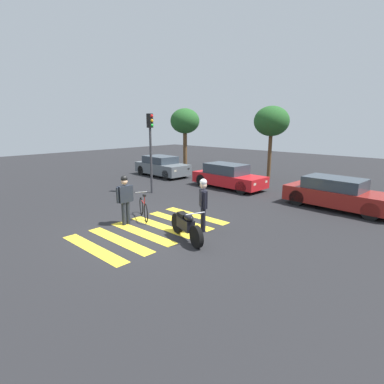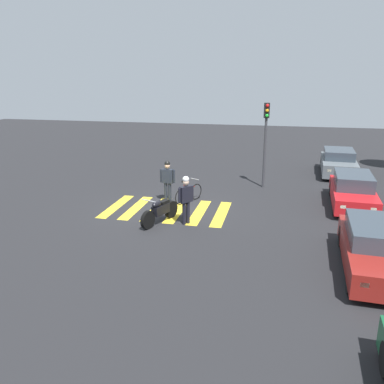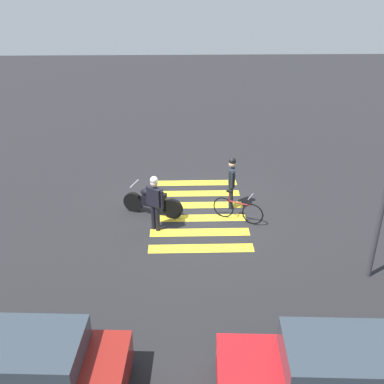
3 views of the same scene
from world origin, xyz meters
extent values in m
plane|color=#232326|center=(0.00, 0.00, 0.00)|extent=(60.00, 60.00, 0.00)
cylinder|color=black|center=(2.17, -0.09, 0.34)|extent=(0.68, 0.37, 0.68)
cylinder|color=black|center=(0.85, 0.41, 0.34)|extent=(0.68, 0.37, 0.68)
cube|color=black|center=(1.46, 0.17, 0.52)|extent=(0.85, 0.54, 0.36)
ellipsoid|color=black|center=(1.68, 0.09, 0.79)|extent=(0.53, 0.39, 0.24)
cube|color=black|center=(1.28, 0.24, 0.76)|extent=(0.50, 0.38, 0.12)
cylinder|color=#A5A5AD|center=(2.10, -0.06, 1.04)|extent=(0.25, 0.59, 0.04)
torus|color=black|center=(-1.70, 0.86, 0.36)|extent=(0.65, 0.37, 0.71)
torus|color=black|center=(-0.81, 0.39, 0.36)|extent=(0.65, 0.37, 0.71)
cylinder|color=maroon|center=(-1.26, 0.62, 0.64)|extent=(0.71, 0.41, 0.04)
cylinder|color=maroon|center=(-0.99, 0.48, 0.81)|extent=(0.04, 0.04, 0.34)
cube|color=black|center=(-0.99, 0.48, 0.99)|extent=(0.22, 0.18, 0.06)
cylinder|color=#99999E|center=(-1.61, 0.82, 0.96)|extent=(0.24, 0.42, 0.03)
cylinder|color=#1E232D|center=(-1.13, -0.38, 0.42)|extent=(0.14, 0.14, 0.85)
cylinder|color=#1E232D|center=(-1.12, -0.20, 0.42)|extent=(0.14, 0.14, 0.85)
cube|color=#1E232D|center=(-1.12, -0.29, 1.15)|extent=(0.23, 0.51, 0.60)
sphere|color=tan|center=(-1.12, -0.29, 1.61)|extent=(0.23, 0.23, 0.23)
cylinder|color=#1E232D|center=(-1.14, -0.58, 1.15)|extent=(0.09, 0.09, 0.57)
cylinder|color=#1E232D|center=(-1.10, 0.01, 1.15)|extent=(0.09, 0.09, 0.57)
sphere|color=black|center=(-1.12, -0.29, 1.71)|extent=(0.24, 0.24, 0.24)
cylinder|color=black|center=(1.44, 1.07, 0.42)|extent=(0.14, 0.14, 0.85)
cylinder|color=black|center=(1.30, 1.19, 0.42)|extent=(0.14, 0.14, 0.85)
cube|color=black|center=(1.37, 1.13, 1.15)|extent=(0.51, 0.47, 0.60)
sphere|color=beige|center=(1.37, 1.13, 1.61)|extent=(0.23, 0.23, 0.23)
cylinder|color=black|center=(1.60, 0.94, 1.15)|extent=(0.09, 0.09, 0.57)
cylinder|color=black|center=(1.14, 1.32, 1.15)|extent=(0.09, 0.09, 0.57)
sphere|color=white|center=(1.37, 1.13, 1.71)|extent=(0.24, 0.24, 0.24)
cube|color=yellow|center=(0.00, -2.25, 0.00)|extent=(3.10, 0.45, 0.01)
cube|color=yellow|center=(0.00, -1.35, 0.00)|extent=(3.10, 0.45, 0.01)
cube|color=yellow|center=(0.00, -0.45, 0.00)|extent=(3.10, 0.45, 0.01)
cube|color=yellow|center=(0.00, 0.45, 0.00)|extent=(3.10, 0.45, 0.01)
cube|color=yellow|center=(0.00, 1.35, 0.00)|extent=(3.10, 0.45, 0.01)
cube|color=yellow|center=(0.00, 2.25, 0.00)|extent=(3.10, 0.45, 0.01)
cylinder|color=black|center=(-0.79, 6.69, 0.35)|extent=(0.70, 0.26, 0.69)
cube|color=red|center=(-2.20, 7.49, 0.50)|extent=(4.36, 1.89, 0.62)
cube|color=#333D47|center=(-2.42, 7.50, 1.08)|extent=(2.39, 1.58, 0.56)
cube|color=#F2EDCC|center=(-0.14, 6.84, 0.59)|extent=(0.09, 0.20, 0.12)
cylinder|color=black|center=(2.30, 6.54, 0.35)|extent=(0.71, 0.26, 0.70)
cube|color=maroon|center=(3.83, 7.19, 0.52)|extent=(4.49, 1.92, 0.66)
cube|color=#333D47|center=(3.61, 7.20, 1.10)|extent=(2.46, 1.61, 0.49)
cylinder|color=#38383D|center=(-4.43, 3.67, 1.70)|extent=(0.12, 0.12, 3.39)
camera|label=1|loc=(7.88, -6.41, 3.66)|focal=28.47mm
camera|label=2|loc=(15.06, 4.41, 5.34)|focal=37.55mm
camera|label=3|loc=(0.56, 13.51, 7.47)|focal=42.77mm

